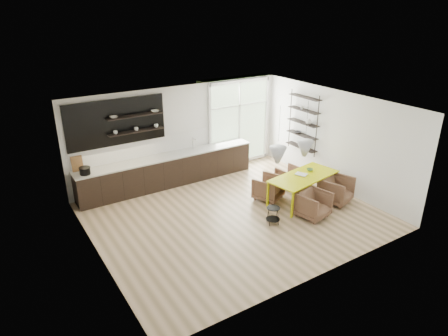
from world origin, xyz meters
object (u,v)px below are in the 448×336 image
(dining_table, at_px, (304,178))
(wire_stool, at_px, (273,213))
(armchair_front_left, at_px, (313,204))
(armchair_front_right, at_px, (336,190))
(armchair_back_left, at_px, (268,188))
(armchair_back_right, at_px, (289,176))

(dining_table, height_order, wire_stool, dining_table)
(armchair_front_left, height_order, armchair_front_right, armchair_front_right)
(dining_table, xyz_separation_m, armchair_back_left, (-0.74, 0.60, -0.37))
(dining_table, distance_m, wire_stool, 1.65)
(armchair_front_left, bearing_deg, armchair_front_right, 1.41)
(wire_stool, bearing_deg, armchair_front_left, -13.68)
(wire_stool, bearing_deg, armchair_back_right, 39.64)
(armchair_back_right, distance_m, armchair_front_right, 1.57)
(armchair_front_left, distance_m, wire_stool, 1.13)
(armchair_back_left, height_order, armchair_back_right, armchair_back_left)
(armchair_front_left, bearing_deg, dining_table, 52.15)
(armchair_front_right, relative_size, wire_stool, 1.80)
(dining_table, height_order, armchair_back_right, dining_table)
(dining_table, bearing_deg, armchair_front_left, -125.81)
(armchair_back_left, xyz_separation_m, armchair_back_right, (1.08, 0.36, -0.04))
(armchair_back_right, height_order, armchair_front_left, armchair_front_left)
(armchair_back_left, bearing_deg, dining_table, 115.48)
(armchair_back_left, xyz_separation_m, wire_stool, (-0.76, -1.15, -0.05))
(dining_table, height_order, armchair_back_left, dining_table)
(dining_table, distance_m, armchair_front_right, 0.97)
(armchair_back_right, distance_m, wire_stool, 2.38)
(armchair_front_left, xyz_separation_m, wire_stool, (-1.10, 0.27, -0.06))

